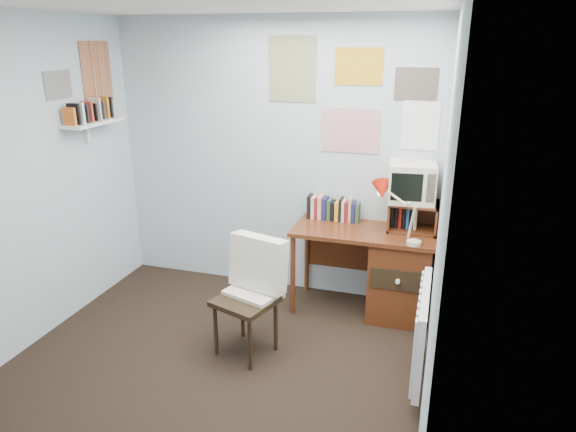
# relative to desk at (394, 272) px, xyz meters

# --- Properties ---
(ground) EXTENTS (3.50, 3.50, 0.00)m
(ground) POSITION_rel_desk_xyz_m (-1.17, -1.48, -0.41)
(ground) COLOR black
(ground) RESTS_ON ground
(back_wall) EXTENTS (3.00, 0.02, 2.50)m
(back_wall) POSITION_rel_desk_xyz_m (-1.17, 0.27, 0.84)
(back_wall) COLOR #B0BDC9
(back_wall) RESTS_ON ground
(right_wall) EXTENTS (0.02, 3.50, 2.50)m
(right_wall) POSITION_rel_desk_xyz_m (0.33, -1.48, 0.84)
(right_wall) COLOR #B0BDC9
(right_wall) RESTS_ON ground
(desk) EXTENTS (1.20, 0.55, 0.76)m
(desk) POSITION_rel_desk_xyz_m (0.00, 0.00, 0.00)
(desk) COLOR #5A2A14
(desk) RESTS_ON ground
(desk_chair) EXTENTS (0.56, 0.55, 0.88)m
(desk_chair) POSITION_rel_desk_xyz_m (-1.00, -0.93, 0.03)
(desk_chair) COLOR black
(desk_chair) RESTS_ON ground
(desk_lamp) EXTENTS (0.35, 0.32, 0.42)m
(desk_lamp) POSITION_rel_desk_xyz_m (0.16, -0.22, 0.56)
(desk_lamp) COLOR red
(desk_lamp) RESTS_ON desk
(tv_riser) EXTENTS (0.40, 0.30, 0.25)m
(tv_riser) POSITION_rel_desk_xyz_m (0.12, 0.11, 0.48)
(tv_riser) COLOR #5A2A14
(tv_riser) RESTS_ON desk
(crt_tv) EXTENTS (0.41, 0.38, 0.36)m
(crt_tv) POSITION_rel_desk_xyz_m (0.08, 0.13, 0.78)
(crt_tv) COLOR #EFE0C8
(crt_tv) RESTS_ON tv_riser
(book_row) EXTENTS (0.60, 0.14, 0.22)m
(book_row) POSITION_rel_desk_xyz_m (-0.51, 0.18, 0.46)
(book_row) COLOR #5A2A14
(book_row) RESTS_ON desk
(radiator) EXTENTS (0.09, 0.80, 0.60)m
(radiator) POSITION_rel_desk_xyz_m (0.29, -0.93, 0.01)
(radiator) COLOR white
(radiator) RESTS_ON right_wall
(wall_shelf) EXTENTS (0.20, 0.62, 0.24)m
(wall_shelf) POSITION_rel_desk_xyz_m (-2.57, -0.38, 1.21)
(wall_shelf) COLOR white
(wall_shelf) RESTS_ON left_wall
(posters_back) EXTENTS (1.20, 0.01, 0.90)m
(posters_back) POSITION_rel_desk_xyz_m (-0.47, 0.26, 1.44)
(posters_back) COLOR white
(posters_back) RESTS_ON back_wall
(posters_left) EXTENTS (0.01, 0.70, 0.60)m
(posters_left) POSITION_rel_desk_xyz_m (-2.67, -0.38, 1.59)
(posters_left) COLOR white
(posters_left) RESTS_ON left_wall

